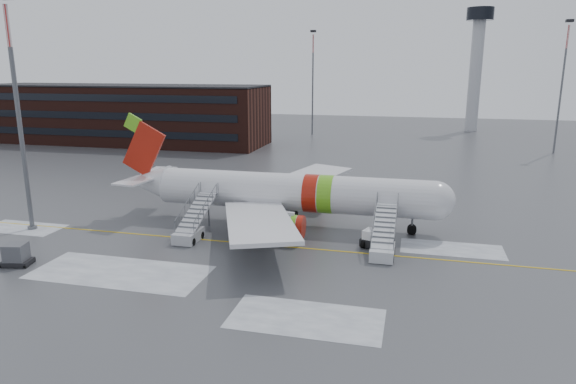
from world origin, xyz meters
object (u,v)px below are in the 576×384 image
(airstair_fwd, at_px, (383,243))
(light_mast_near, at_px, (18,112))
(airliner, at_px, (284,192))
(airstair_aft, at_px, (192,228))
(uld_container, at_px, (16,255))
(pushback_tug, at_px, (375,240))

(airstair_fwd, height_order, light_mast_near, light_mast_near)
(light_mast_near, bearing_deg, airliner, 17.26)
(airstair_fwd, distance_m, airstair_aft, 17.94)
(light_mast_near, bearing_deg, airstair_aft, 3.45)
(uld_container, bearing_deg, airstair_aft, 40.70)
(uld_container, distance_m, light_mast_near, 15.00)
(airliner, height_order, light_mast_near, light_mast_near)
(airstair_aft, distance_m, pushback_tug, 17.22)
(uld_container, bearing_deg, airstair_fwd, 18.32)
(airstair_aft, bearing_deg, pushback_tug, 5.65)
(airstair_fwd, xyz_separation_m, light_mast_near, (-34.89, -1.02, 10.64))
(airliner, distance_m, uld_container, 24.78)
(airliner, height_order, pushback_tug, airliner)
(airliner, relative_size, pushback_tug, 11.10)
(airstair_fwd, height_order, uld_container, airstair_fwd)
(airstair_fwd, xyz_separation_m, pushback_tug, (-0.80, 1.70, -0.35))
(airliner, distance_m, airstair_fwd, 12.65)
(uld_container, xyz_separation_m, light_mast_near, (-5.74, 8.63, 10.84))
(pushback_tug, bearing_deg, airstair_fwd, -64.77)
(airstair_fwd, relative_size, uld_container, 3.03)
(uld_container, height_order, light_mast_near, light_mast_near)
(pushback_tug, relative_size, uld_container, 1.24)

